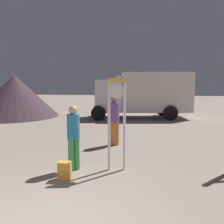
{
  "coord_description": "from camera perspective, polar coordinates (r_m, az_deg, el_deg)",
  "views": [
    {
      "loc": [
        1.49,
        -2.62,
        2.24
      ],
      "look_at": [
        0.32,
        5.34,
        1.2
      ],
      "focal_mm": 35.03,
      "sensor_mm": 36.0,
      "label": 1
    }
  ],
  "objects": [
    {
      "name": "backpack",
      "position": [
        5.44,
        -12.22,
        -14.72
      ],
      "size": [
        0.29,
        0.24,
        0.43
      ],
      "color": "gold",
      "rests_on": "ground_plane"
    },
    {
      "name": "box_truck_far",
      "position": [
        22.36,
        9.11,
        5.71
      ],
      "size": [
        6.54,
        2.75,
        3.0
      ],
      "color": "silver",
      "rests_on": "ground_plane"
    },
    {
      "name": "person_distant",
      "position": [
        7.94,
        0.66,
        -1.55
      ],
      "size": [
        0.35,
        0.35,
        1.81
      ],
      "color": "orange",
      "rests_on": "ground_plane"
    },
    {
      "name": "standing_clock",
      "position": [
        5.56,
        1.24,
        -0.92
      ],
      "size": [
        0.48,
        0.16,
        2.38
      ],
      "color": "silver",
      "rests_on": "ground_plane"
    },
    {
      "name": "dome_tent",
      "position": [
        16.39,
        -23.95,
        3.86
      ],
      "size": [
        5.77,
        5.77,
        2.83
      ],
      "color": "#3C2931",
      "rests_on": "ground_plane"
    },
    {
      "name": "box_truck_near",
      "position": [
        14.55,
        8.42,
        4.83
      ],
      "size": [
        6.61,
        3.24,
        2.95
      ],
      "color": "silver",
      "rests_on": "ground_plane"
    },
    {
      "name": "person_near_clock",
      "position": [
        5.72,
        -9.99,
        -5.79
      ],
      "size": [
        0.33,
        0.33,
        1.7
      ],
      "color": "green",
      "rests_on": "ground_plane"
    }
  ]
}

